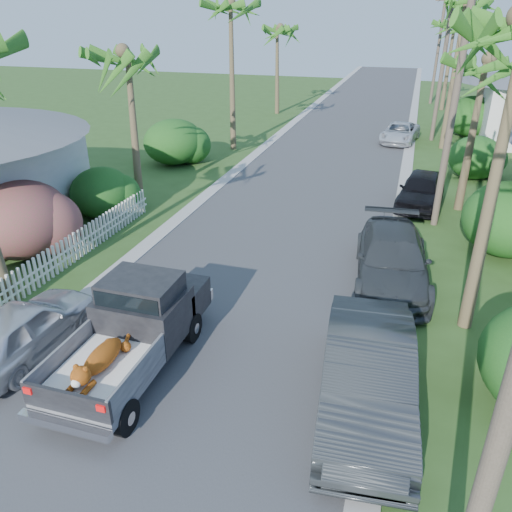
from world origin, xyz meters
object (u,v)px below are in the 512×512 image
(parked_car_ln, at_px, (23,329))
(palm_r_d, at_px, (455,23))
(parked_car_rn, at_px, (367,376))
(utility_pole_c, at_px, (443,65))
(palm_r_c, at_px, (466,0))
(utility_pole_b, at_px, (454,105))
(palm_l_c, at_px, (231,4))
(parked_car_rm, at_px, (392,260))
(palm_l_d, at_px, (278,28))
(parked_car_rd, at_px, (400,133))
(utility_pole_d, at_px, (438,49))
(pickup_truck, at_px, (138,323))
(palm_l_b, at_px, (126,52))
(palm_r_b, at_px, (486,60))
(parked_car_rf, at_px, (421,190))

(parked_car_ln, relative_size, palm_r_d, 0.51)
(parked_car_rn, distance_m, utility_pole_c, 26.44)
(palm_r_c, distance_m, utility_pole_b, 13.48)
(utility_pole_c, bearing_deg, palm_l_c, -152.65)
(parked_car_rm, height_order, palm_l_d, palm_l_d)
(parked_car_rm, bearing_deg, palm_l_c, 119.99)
(parked_car_rd, bearing_deg, utility_pole_d, 90.79)
(pickup_truck, distance_m, palm_l_d, 32.86)
(parked_car_rd, bearing_deg, parked_car_rn, -81.15)
(palm_l_b, distance_m, palm_r_d, 31.00)
(palm_r_b, height_order, utility_pole_d, utility_pole_d)
(parked_car_rn, bearing_deg, parked_car_rf, 80.61)
(pickup_truck, xyz_separation_m, palm_r_d, (7.78, 37.99, 5.73))
(palm_r_d, bearing_deg, utility_pole_c, -94.29)
(parked_car_rm, distance_m, utility_pole_c, 20.71)
(palm_l_b, relative_size, palm_r_d, 0.93)
(palm_l_c, xyz_separation_m, utility_pole_d, (11.60, 21.00, -3.31))
(pickup_truck, distance_m, palm_l_c, 21.67)
(parked_car_rf, bearing_deg, palm_r_c, 91.47)
(palm_l_b, bearing_deg, utility_pole_c, 52.22)
(parked_car_ln, bearing_deg, palm_r_c, -111.27)
(utility_pole_c, bearing_deg, palm_r_d, 85.71)
(pickup_truck, bearing_deg, palm_r_b, 58.75)
(palm_r_c, height_order, palm_r_d, palm_r_c)
(palm_l_c, distance_m, palm_r_c, 12.84)
(palm_l_c, relative_size, utility_pole_c, 1.02)
(palm_r_b, bearing_deg, palm_r_d, 90.23)
(palm_l_c, bearing_deg, utility_pole_c, 27.35)
(parked_car_ln, xyz_separation_m, palm_l_b, (-2.74, 10.65, 5.45))
(palm_l_d, distance_m, utility_pole_c, 13.63)
(palm_l_d, xyz_separation_m, utility_pole_c, (12.10, -6.00, -1.84))
(palm_r_d, relative_size, utility_pole_d, 0.89)
(pickup_truck, bearing_deg, parked_car_rn, -1.52)
(parked_car_rd, distance_m, palm_l_d, 13.75)
(parked_car_rd, height_order, palm_l_b, palm_l_b)
(palm_r_b, bearing_deg, palm_r_c, 92.08)
(utility_pole_c, relative_size, utility_pole_d, 1.00)
(parked_car_rd, height_order, palm_l_c, palm_l_c)
(parked_car_ln, xyz_separation_m, palm_r_c, (10.26, 24.65, 7.41))
(parked_car_rf, xyz_separation_m, palm_l_b, (-11.80, -3.00, 5.43))
(palm_l_c, relative_size, palm_r_c, 0.98)
(utility_pole_c, bearing_deg, utility_pole_b, -90.00)
(palm_l_c, distance_m, utility_pole_c, 13.47)
(palm_r_b, bearing_deg, parked_car_rf, 180.00)
(parked_car_rd, bearing_deg, utility_pole_b, -73.91)
(palm_l_d, distance_m, utility_pole_d, 15.19)
(palm_l_d, xyz_separation_m, palm_r_c, (12.70, -8.00, 1.67))
(pickup_truck, xyz_separation_m, parked_car_rd, (4.88, 24.72, -0.41))
(parked_car_rf, distance_m, utility_pole_d, 28.27)
(palm_r_c, bearing_deg, parked_car_rm, -96.19)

